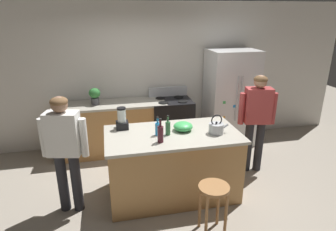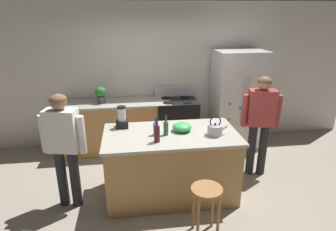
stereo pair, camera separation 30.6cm
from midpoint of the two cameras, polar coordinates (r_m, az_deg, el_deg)
The scene contains 16 objects.
ground_plane at distance 4.38m, azimuth -1.20°, elevation -15.08°, with size 14.00×14.00×0.00m, color #9E9384.
back_wall at distance 5.64m, azimuth -5.19°, elevation 7.92°, with size 8.00×0.10×2.70m, color silver.
kitchen_island at distance 4.13m, azimuth -1.25°, elevation -9.62°, with size 1.83×0.98×0.95m.
back_counter_run at distance 5.47m, azimuth -12.70°, elevation -2.46°, with size 2.00×0.64×0.95m.
refrigerator at distance 5.70m, azimuth 10.69°, elevation 3.39°, with size 0.90×0.73×1.85m.
stove_range at distance 5.53m, azimuth -0.96°, elevation -1.56°, with size 0.76×0.65×1.13m.
person_by_island_left at distance 3.86m, azimuth -21.97°, elevation -5.42°, with size 0.60×0.30×1.58m.
person_by_sink_right at distance 4.70m, azimuth 15.41°, elevation 0.09°, with size 0.60×0.29×1.61m.
bar_stool at distance 3.46m, azimuth 6.39°, elevation -15.73°, with size 0.36×0.36×0.64m.
potted_plant at distance 5.27m, azimuth -15.92°, elevation 3.90°, with size 0.20×0.20×0.30m.
blender_appliance at distance 4.10m, azimuth -11.23°, elevation -0.88°, with size 0.17×0.17×0.31m.
bottle_olive_oil at distance 3.83m, azimuth -2.31°, elevation -2.47°, with size 0.07×0.07×0.28m.
bottle_soda at distance 3.83m, azimuth -4.34°, elevation -2.61°, with size 0.07×0.07×0.26m.
bottle_wine at distance 3.62m, azimuth -3.93°, elevation -3.62°, with size 0.08×0.08×0.32m.
mixing_bowl at distance 3.98m, azimuth 0.80°, elevation -2.21°, with size 0.27×0.27×0.12m, color #3FB259.
tea_kettle at distance 3.91m, azimuth 7.33°, elevation -2.48°, with size 0.28×0.20×0.27m.
Camera 1 is at (-0.83, -3.50, 2.51)m, focal length 30.81 mm.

